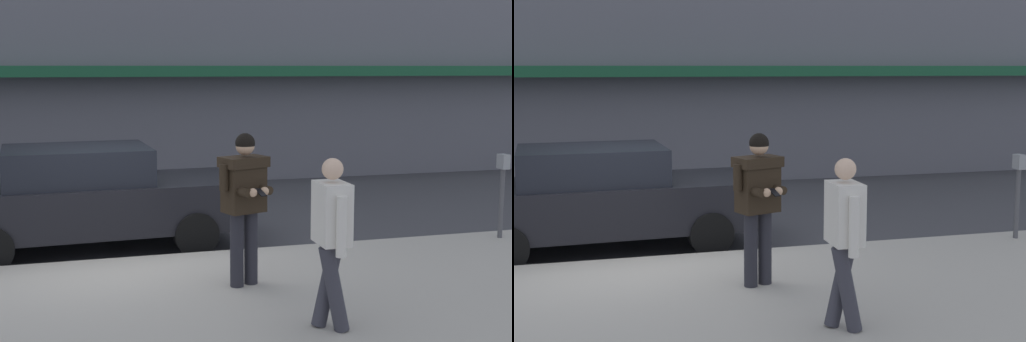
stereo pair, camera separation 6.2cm
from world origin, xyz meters
TOP-DOWN VIEW (x-y plane):
  - ground_plane at (0.00, 0.00)m, footprint 80.00×80.00m
  - sidewalk at (1.00, -2.85)m, footprint 32.00×5.30m
  - curb_paint_line at (1.00, 0.05)m, footprint 28.00×0.12m
  - parked_sedan_mid at (-0.35, 0.91)m, footprint 4.58×2.08m
  - man_texting_on_phone at (1.32, -1.84)m, footprint 0.62×0.65m
  - pedestrian_in_light_coat at (1.77, -3.43)m, footprint 0.33×0.60m
  - parking_meter at (5.64, -0.60)m, footprint 0.12×0.18m

SIDE VIEW (x-z plane):
  - ground_plane at x=0.00m, z-range 0.00..0.00m
  - curb_paint_line at x=1.00m, z-range 0.00..0.01m
  - sidewalk at x=1.00m, z-range 0.00..0.14m
  - parked_sedan_mid at x=-0.35m, z-range 0.02..1.56m
  - parking_meter at x=5.64m, z-range 0.33..1.60m
  - pedestrian_in_light_coat at x=1.77m, z-range 0.26..1.96m
  - man_texting_on_phone at x=1.32m, z-range 0.35..2.15m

